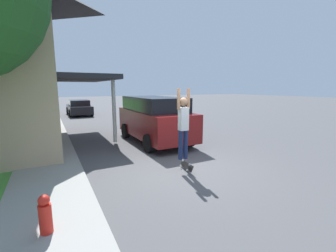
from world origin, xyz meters
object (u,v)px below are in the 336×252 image
Objects in this scene: car_down_street at (79,108)px; skateboard at (186,166)px; suv_parked at (154,118)px; skateboarder at (183,123)px; fire_hydrant at (45,215)px.

skateboard is at bearing -86.30° from car_down_street.
suv_parked is 3.91m from skateboarder.
car_down_street reaches higher than fire_hydrant.
suv_parked is 12.49m from car_down_street.
skateboard is at bearing -100.54° from suv_parked.
suv_parked is at bearing 77.52° from skateboarder.
suv_parked is at bearing 79.46° from skateboard.
skateboarder is at bearing -102.48° from suv_parked.
suv_parked reaches higher than fire_hydrant.
skateboarder reaches higher than fire_hydrant.
skateboarder is at bearing -86.79° from car_down_street.
skateboard is 1.22× the size of fire_hydrant.
skateboarder is (0.91, -16.17, 0.78)m from car_down_street.
skateboarder is 3.07× the size of fire_hydrant.
suv_parked is 5.78× the size of skateboard.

